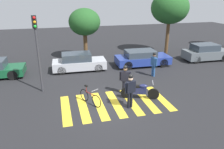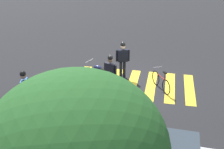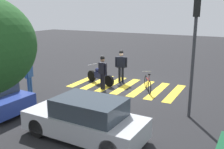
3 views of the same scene
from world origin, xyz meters
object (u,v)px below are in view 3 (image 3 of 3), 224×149
Objects in this scene: pedestrian_bystander at (29,73)px; car_silver_sedan at (86,119)px; officer_by_motorcycle at (121,63)px; traffic_light_pole at (194,40)px; leaning_bicycle at (148,84)px; police_motorcycle at (100,76)px; officer_on_foot at (103,70)px.

pedestrian_bystander is 0.43× the size of car_silver_sedan.
officer_by_motorcycle is 5.10m from pedestrian_bystander.
traffic_light_pole is at bearing -127.90° from car_silver_sedan.
officer_by_motorcycle is at bearing -35.78° from traffic_light_pole.
leaning_bicycle is at bearing -149.43° from pedestrian_bystander.
police_motorcycle is at bearing -126.37° from pedestrian_bystander.
police_motorcycle is 1.11× the size of officer_by_motorcycle.
officer_by_motorcycle is at bearing -136.04° from police_motorcycle.
officer_on_foot is 1.71m from officer_by_motorcycle.
traffic_light_pole is at bearing -174.87° from pedestrian_bystander.
pedestrian_bystander is 0.39× the size of traffic_light_pole.
officer_on_foot is 0.96× the size of officer_by_motorcycle.
traffic_light_pole reaches higher than leaning_bicycle.
pedestrian_bystander is (2.29, 3.11, 0.58)m from police_motorcycle.
traffic_light_pole is (-5.45, 2.42, 2.59)m from police_motorcycle.
traffic_light_pole is (-7.74, -0.69, 2.01)m from pedestrian_bystander.
police_motorcycle is at bearing -52.68° from officer_on_foot.
car_silver_sedan is (-5.10, 2.69, -0.38)m from pedestrian_bystander.
leaning_bicycle is 5.74m from car_silver_sedan.
police_motorcycle is 6.45m from car_silver_sedan.
car_silver_sedan is (-1.92, 6.67, -0.45)m from officer_by_motorcycle.
police_motorcycle is 0.51× the size of car_silver_sedan.
leaning_bicycle is at bearing 178.63° from police_motorcycle.
traffic_light_pole reaches higher than car_silver_sedan.
officer_on_foot is (2.24, 0.75, 0.66)m from leaning_bicycle.
leaning_bicycle is 0.85× the size of pedestrian_bystander.
police_motorcycle is 1.16× the size of officer_on_foot.
car_silver_sedan is (0.05, 5.74, 0.27)m from leaning_bicycle.
officer_on_foot is at bearing -66.31° from car_silver_sedan.
traffic_light_pole is (-4.82, 1.60, 2.00)m from officer_on_foot.
leaning_bicycle is 4.39m from traffic_light_pole.
pedestrian_bystander reaches higher than car_silver_sedan.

